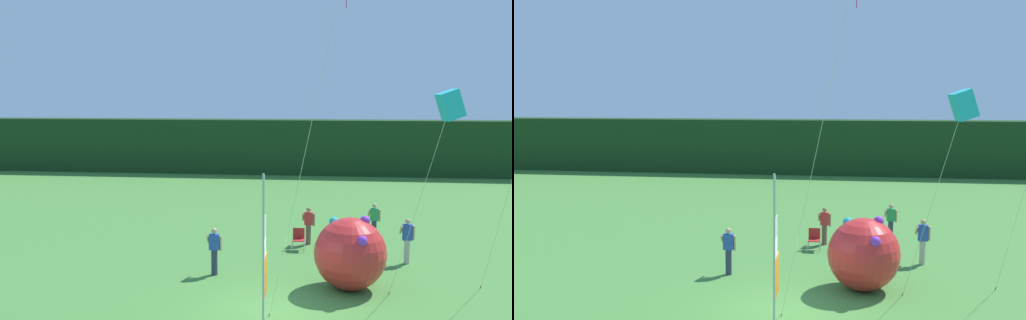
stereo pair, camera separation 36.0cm
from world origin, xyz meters
TOP-DOWN VIEW (x-y plane):
  - ground_plane at (0.00, 0.00)m, footprint 120.00×120.00m
  - distant_treeline at (0.00, 29.15)m, footprint 80.00×2.40m
  - banner_flag at (-0.04, -1.02)m, footprint 0.06×1.03m
  - person_near_banner at (0.96, 7.73)m, footprint 0.55×0.48m
  - person_mid_field at (-2.26, 3.22)m, footprint 0.55×0.48m
  - person_far_left at (3.81, 8.84)m, footprint 0.55×0.48m
  - person_far_right at (4.74, 5.38)m, footprint 0.55×0.48m
  - inflatable_balloon at (2.46, 2.27)m, footprint 2.39×2.39m
  - folding_chair at (0.58, 6.81)m, footprint 0.51×0.51m
  - kite_cyan_box_0 at (5.12, 0.77)m, footprint 1.87×1.50m

SIDE VIEW (x-z plane):
  - ground_plane at x=0.00m, z-range 0.00..0.00m
  - folding_chair at x=0.58m, z-range 0.07..0.96m
  - person_near_banner at x=0.96m, z-range 0.05..1.67m
  - person_far_left at x=3.81m, z-range 0.05..1.68m
  - person_mid_field at x=-2.26m, z-range 0.06..1.76m
  - person_far_right at x=4.74m, z-range 0.06..1.80m
  - inflatable_balloon at x=2.46m, z-range -0.03..2.43m
  - banner_flag at x=-0.04m, z-range -0.09..4.23m
  - distant_treeline at x=0.00m, z-range 0.00..4.33m
  - kite_cyan_box_0 at x=5.12m, z-range 2.80..9.37m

